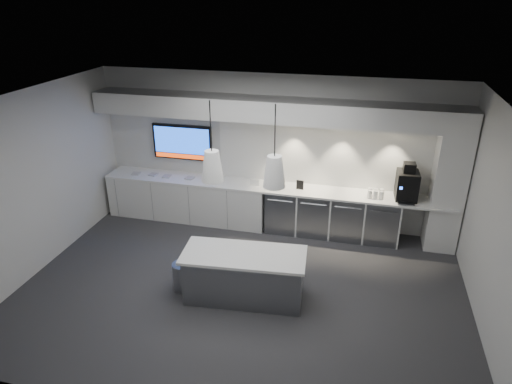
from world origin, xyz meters
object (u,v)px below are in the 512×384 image
(island, at_px, (244,276))
(coffee_machine, at_px, (407,184))
(wall_tv, at_px, (182,142))
(bin, at_px, (183,276))

(island, distance_m, coffee_machine, 3.47)
(wall_tv, relative_size, bin, 2.70)
(coffee_machine, bearing_deg, island, -138.61)
(bin, bearing_deg, coffee_machine, 34.89)
(wall_tv, bearing_deg, island, -52.64)
(island, bearing_deg, bin, 176.07)
(coffee_machine, bearing_deg, bin, -148.12)
(bin, distance_m, coffee_machine, 4.27)
(bin, bearing_deg, island, 1.01)
(wall_tv, xyz_separation_m, bin, (0.99, -2.63, -1.33))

